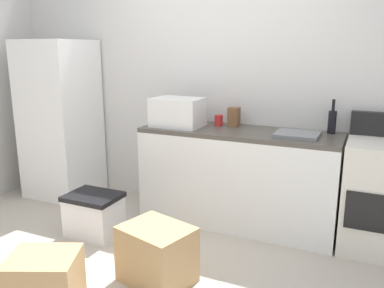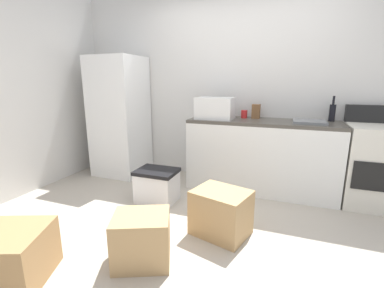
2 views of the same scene
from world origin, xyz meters
TOP-DOWN VIEW (x-y plane):
  - ground_plane at (0.00, 0.00)m, footprint 6.00×6.00m
  - wall_back at (0.00, 1.55)m, footprint 5.00×0.10m
  - kitchen_counter at (0.30, 1.20)m, footprint 1.80×0.60m
  - refrigerator at (-1.75, 1.15)m, footprint 0.68×0.66m
  - stove_oven at (1.52, 1.21)m, footprint 0.60×0.61m
  - microwave at (-0.29, 1.13)m, footprint 0.46×0.34m
  - sink_basin at (0.82, 1.16)m, footprint 0.36×0.32m
  - wine_bottle at (1.07, 1.39)m, footprint 0.07×0.07m
  - coffee_mug at (0.04, 1.34)m, footprint 0.08×0.08m
  - knife_block at (0.19, 1.35)m, footprint 0.10×0.10m
  - cardboard_box_medium at (0.09, 0.02)m, footprint 0.56×0.49m
  - cardboard_box_small at (-0.38, -0.57)m, footprint 0.53×0.49m
  - storage_bin at (-0.77, 0.42)m, footprint 0.46×0.36m

SIDE VIEW (x-z plane):
  - ground_plane at x=0.00m, z-range 0.00..0.00m
  - storage_bin at x=-0.77m, z-range 0.00..0.38m
  - cardboard_box_small at x=-0.38m, z-range 0.00..0.39m
  - cardboard_box_medium at x=0.09m, z-range 0.00..0.41m
  - kitchen_counter at x=0.30m, z-range 0.00..0.90m
  - stove_oven at x=1.52m, z-range -0.08..1.02m
  - refrigerator at x=-1.75m, z-range 0.00..1.71m
  - sink_basin at x=0.82m, z-range 0.90..0.93m
  - coffee_mug at x=0.04m, z-range 0.90..1.00m
  - knife_block at x=0.19m, z-range 0.90..1.08m
  - wine_bottle at x=1.07m, z-range 0.86..1.16m
  - microwave at x=-0.29m, z-range 0.90..1.17m
  - wall_back at x=0.00m, z-range 0.00..2.60m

